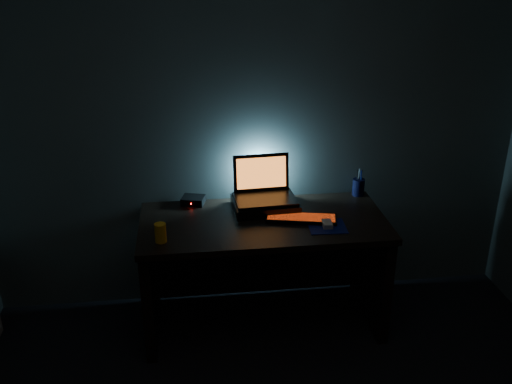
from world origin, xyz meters
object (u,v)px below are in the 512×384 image
(laptop, at_px, (264,188))
(mouse, at_px, (327,224))
(keyboard, at_px, (301,218))
(router, at_px, (193,200))
(juice_glass, at_px, (160,233))
(pen_cup, at_px, (358,187))

(laptop, distance_m, mouse, 0.49)
(keyboard, xyz_separation_m, router, (-0.65, 0.33, 0.01))
(mouse, xyz_separation_m, router, (-0.78, 0.43, 0.01))
(laptop, distance_m, juice_glass, 0.76)
(pen_cup, xyz_separation_m, juice_glass, (-1.29, -0.50, -0.00))
(keyboard, bearing_deg, pen_cup, 49.14)
(laptop, distance_m, keyboard, 0.33)
(mouse, bearing_deg, keyboard, 146.02)
(pen_cup, height_order, router, pen_cup)
(juice_glass, bearing_deg, router, 68.80)
(keyboard, bearing_deg, laptop, 142.09)
(keyboard, bearing_deg, router, 165.86)
(pen_cup, relative_size, juice_glass, 1.02)
(laptop, height_order, keyboard, laptop)
(mouse, distance_m, router, 0.89)
(laptop, distance_m, pen_cup, 0.66)
(mouse, bearing_deg, juice_glass, -173.03)
(juice_glass, distance_m, router, 0.53)
(router, bearing_deg, laptop, 4.63)
(pen_cup, relative_size, router, 0.68)
(juice_glass, relative_size, router, 0.67)
(juice_glass, bearing_deg, keyboard, 11.41)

